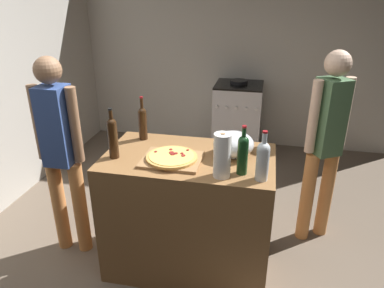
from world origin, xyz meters
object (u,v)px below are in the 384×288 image
(pizza, at_px, (172,157))
(person_in_red, at_px, (326,139))
(paper_towel_roll, at_px, (222,155))
(person_in_stripes, at_px, (60,149))
(mixing_bowl, at_px, (234,144))
(wine_bottle_amber, at_px, (243,153))
(wine_bottle_green, at_px, (143,122))
(stove, at_px, (237,119))
(wine_bottle_clear, at_px, (263,159))
(wine_bottle_dark, at_px, (113,136))

(pizza, relative_size, person_in_red, 0.22)
(paper_towel_roll, xyz_separation_m, person_in_stripes, (-1.25, 0.22, -0.17))
(mixing_bowl, xyz_separation_m, paper_towel_roll, (-0.04, -0.31, 0.06))
(wine_bottle_amber, height_order, person_in_stripes, person_in_stripes)
(paper_towel_roll, bearing_deg, wine_bottle_green, 145.22)
(mixing_bowl, height_order, person_in_red, person_in_red)
(wine_bottle_amber, bearing_deg, paper_towel_roll, -152.92)
(mixing_bowl, relative_size, paper_towel_roll, 0.99)
(wine_bottle_amber, relative_size, person_in_red, 0.20)
(person_in_stripes, bearing_deg, pizza, -4.97)
(wine_bottle_green, bearing_deg, stove, 73.54)
(wine_bottle_amber, distance_m, person_in_red, 0.97)
(pizza, relative_size, wine_bottle_clear, 1.09)
(pizza, distance_m, paper_towel_roll, 0.40)
(wine_bottle_amber, xyz_separation_m, person_in_stripes, (-1.37, 0.15, -0.17))
(wine_bottle_dark, bearing_deg, paper_towel_roll, -8.39)
(wine_bottle_amber, distance_m, stove, 2.44)
(pizza, height_order, mixing_bowl, mixing_bowl)
(wine_bottle_clear, bearing_deg, pizza, 167.75)
(wine_bottle_amber, bearing_deg, mixing_bowl, 107.71)
(mixing_bowl, bearing_deg, wine_bottle_green, 167.80)
(person_in_red, bearing_deg, person_in_stripes, -163.47)
(mixing_bowl, relative_size, wine_bottle_amber, 0.88)
(wine_bottle_clear, height_order, wine_bottle_green, wine_bottle_green)
(paper_towel_roll, distance_m, stove, 2.49)
(wine_bottle_green, bearing_deg, wine_bottle_amber, -27.11)
(paper_towel_roll, bearing_deg, pizza, 158.84)
(pizza, xyz_separation_m, wine_bottle_green, (-0.32, 0.33, 0.11))
(pizza, height_order, person_in_stripes, person_in_stripes)
(pizza, bearing_deg, wine_bottle_amber, -9.16)
(pizza, height_order, person_in_red, person_in_red)
(paper_towel_roll, xyz_separation_m, wine_bottle_green, (-0.68, 0.47, -0.00))
(wine_bottle_green, xyz_separation_m, person_in_red, (1.40, 0.33, -0.16))
(wine_bottle_amber, bearing_deg, stove, 95.40)
(paper_towel_roll, xyz_separation_m, stove, (-0.10, 2.41, -0.62))
(wine_bottle_dark, xyz_separation_m, wine_bottle_clear, (1.01, -0.10, -0.02))
(wine_bottle_green, xyz_separation_m, wine_bottle_amber, (0.80, -0.41, 0.00))
(paper_towel_roll, distance_m, person_in_stripes, 1.28)
(paper_towel_roll, height_order, person_in_stripes, person_in_stripes)
(pizza, relative_size, stove, 0.36)
(wine_bottle_green, bearing_deg, pizza, -46.21)
(wine_bottle_clear, relative_size, stove, 0.33)
(wine_bottle_dark, height_order, stove, wine_bottle_dark)
(wine_bottle_dark, height_order, person_in_red, person_in_red)
(paper_towel_roll, bearing_deg, wine_bottle_clear, 1.81)
(pizza, xyz_separation_m, person_in_red, (1.08, 0.66, -0.05))
(wine_bottle_clear, distance_m, person_in_stripes, 1.52)
(mixing_bowl, distance_m, wine_bottle_clear, 0.37)
(wine_bottle_green, relative_size, person_in_red, 0.21)
(mixing_bowl, xyz_separation_m, wine_bottle_dark, (-0.80, -0.20, 0.07))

